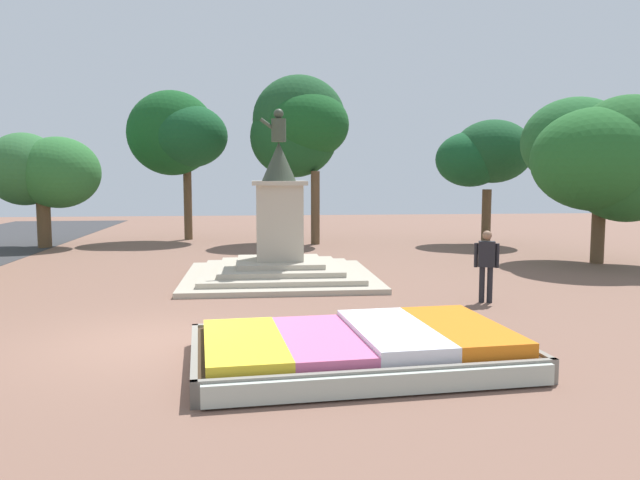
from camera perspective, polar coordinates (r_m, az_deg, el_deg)
ground_plane at (r=11.70m, az=-15.49°, el=-9.01°), size 71.08×71.08×0.00m
flower_planter at (r=10.05m, az=3.81°, el=-9.83°), size 5.40×3.68×0.55m
statue_monument at (r=17.88m, az=-3.73°, el=-0.82°), size 5.37×5.37×4.83m
pedestrian_crossing_plaza at (r=15.05m, az=14.98°, el=-1.88°), size 0.54×0.33×1.70m
park_tree_far_left at (r=27.64m, az=-1.91°, el=10.27°), size 4.29×4.05×7.32m
park_tree_behind_statue at (r=29.32m, az=-12.88°, el=9.38°), size 4.53×3.75×6.80m
park_tree_far_right at (r=22.74m, az=24.46°, el=7.09°), size 5.12×5.27×5.66m
park_tree_street_side at (r=28.16m, az=-24.07°, el=5.75°), size 4.59×3.26×4.72m
park_tree_mid_canopy at (r=27.95m, az=14.73°, el=7.53°), size 4.07×3.61×5.35m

